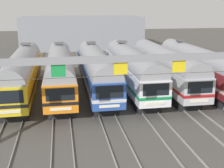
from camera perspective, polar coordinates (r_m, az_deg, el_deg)
The scene contains 10 objects.
ground_plane at distance 33.69m, azimuth 0.34°, elevation -1.38°, with size 160.00×160.00×0.00m, color #4C4944.
track_bed at distance 50.02m, azimuth -3.11°, elevation 4.24°, with size 21.30×70.00×0.15m.
commuter_train_yellow at distance 32.78m, azimuth -16.96°, elevation 2.33°, with size 2.88×18.06×5.05m.
commuter_train_orange at distance 32.52m, azimuth -10.02°, elevation 2.67°, with size 2.88×18.06×5.05m.
commuter_train_blue at distance 32.73m, azimuth -3.07°, elevation 2.96°, with size 2.88×18.06×5.05m.
commuter_train_white at distance 33.41m, azimuth 3.70°, elevation 3.21°, with size 2.88×18.06×5.05m.
commuter_train_stainless at distance 34.54m, azimuth 10.11°, elevation 3.40°, with size 2.88×18.06×4.77m.
commuter_train_maroon at distance 36.07m, azimuth 16.05°, elevation 3.54°, with size 2.88×18.06×5.05m.
catenary_gantry at distance 19.62m, azimuth 7.36°, elevation 2.37°, with size 25.04×0.44×6.97m.
maintenance_building at distance 66.23m, azimuth -5.84°, elevation 9.84°, with size 25.82×10.00×6.85m, color gray.
Camera 1 is at (-5.72, -31.75, 9.70)m, focal length 47.43 mm.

